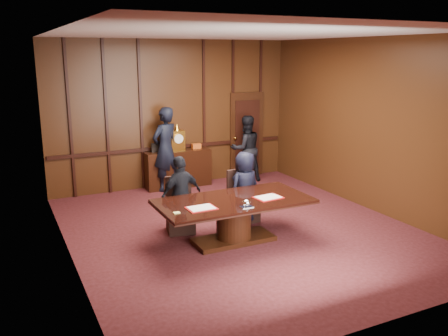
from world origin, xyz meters
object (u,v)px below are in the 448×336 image
Objects in this scene: signatory_right at (245,187)px; signatory_left at (181,195)px; witness_right at (246,149)px; sideboard at (178,167)px; witness_left at (165,149)px; conference_table at (234,214)px.

signatory_left is at bearing -14.37° from signatory_right.
witness_right reaches higher than signatory_left.
witness_left reaches higher than sideboard.
conference_table is 1.05m from signatory_right.
witness_left is at bearing 2.19° from witness_right.
witness_right is (2.11, 3.45, 0.33)m from conference_table.
witness_right reaches higher than sideboard.
witness_right is at bearing 154.26° from witness_left.
witness_left is 1.18× the size of witness_right.
witness_right is at bearing -133.23° from signatory_right.
witness_right is (1.74, -0.24, 0.35)m from sideboard.
signatory_left is 1.03× the size of signatory_right.
signatory_right is (0.65, 0.80, 0.18)m from conference_table.
signatory_left reaches higher than signatory_right.
conference_table is at bearing 115.55° from signatory_left.
signatory_left is 0.85× the size of witness_right.
signatory_left is at bearing 52.96° from witness_left.
witness_left reaches higher than conference_table.
witness_right reaches higher than conference_table.
sideboard is 0.96× the size of witness_right.
conference_table is at bearing -95.77° from sideboard.
witness_right reaches higher than signatory_right.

